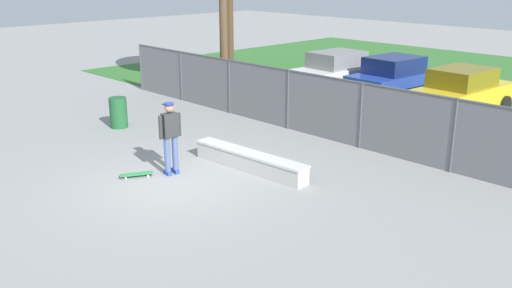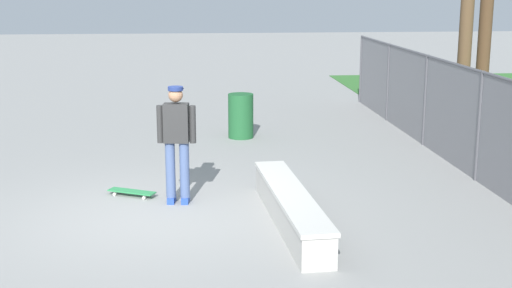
% 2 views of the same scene
% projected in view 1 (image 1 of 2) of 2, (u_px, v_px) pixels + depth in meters
% --- Properties ---
extents(ground_plane, '(80.00, 80.00, 0.00)m').
position_uv_depth(ground_plane, '(175.00, 184.00, 13.53)').
color(ground_plane, gray).
extents(grass_strip, '(31.65, 20.00, 0.02)m').
position_uv_depth(grass_strip, '(476.00, 89.00, 24.01)').
color(grass_strip, '#336B2D').
rests_on(grass_strip, ground).
extents(concrete_ledge, '(3.56, 0.68, 0.48)m').
position_uv_depth(concrete_ledge, '(250.00, 161.00, 14.36)').
color(concrete_ledge, '#B7B5AD').
rests_on(concrete_ledge, ground).
extents(skateboarder, '(0.34, 0.60, 1.84)m').
position_uv_depth(skateboarder, '(170.00, 135.00, 13.84)').
color(skateboarder, '#2647A5').
rests_on(skateboarder, ground).
extents(skateboard, '(0.54, 0.80, 0.09)m').
position_uv_depth(skateboard, '(137.00, 174.00, 13.94)').
color(skateboard, '#2D8C4C').
rests_on(skateboard, ground).
extents(chainlink_fence, '(19.72, 0.07, 1.92)m').
position_uv_depth(chainlink_fence, '(322.00, 104.00, 16.87)').
color(chainlink_fence, '#4C4C51').
rests_on(chainlink_fence, ground).
extents(car_white, '(2.23, 4.31, 1.66)m').
position_uv_depth(car_white, '(338.00, 71.00, 23.38)').
color(car_white, silver).
rests_on(car_white, ground).
extents(car_blue, '(2.23, 4.31, 1.66)m').
position_uv_depth(car_blue, '(395.00, 77.00, 22.07)').
color(car_blue, '#233D9E').
rests_on(car_blue, ground).
extents(car_yellow, '(2.23, 4.31, 1.66)m').
position_uv_depth(car_yellow, '(463.00, 91.00, 19.58)').
color(car_yellow, gold).
rests_on(car_yellow, ground).
extents(trash_bin, '(0.56, 0.56, 0.98)m').
position_uv_depth(trash_bin, '(118.00, 113.00, 18.14)').
color(trash_bin, '#1E592D').
rests_on(trash_bin, ground).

